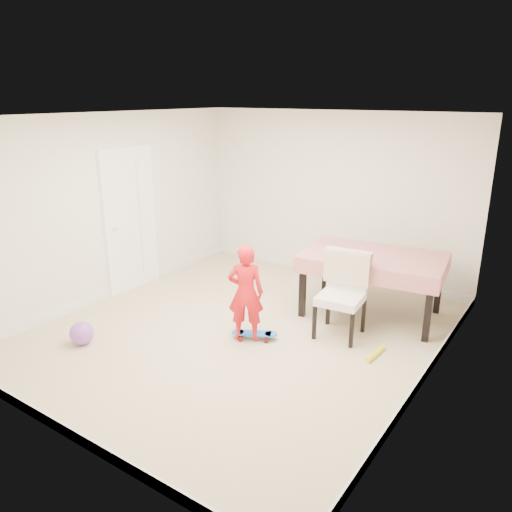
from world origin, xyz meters
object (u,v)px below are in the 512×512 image
Objects in this scene: dining_chair at (341,296)px; dining_table at (372,285)px; child at (246,295)px; skateboard at (254,336)px; balloon at (82,333)px.

dining_table is at bearing 78.70° from dining_chair.
dining_table is 0.81m from dining_chair.
dining_table is 1.54× the size of child.
dining_chair is at bearing -169.39° from child.
dining_table reaches higher than skateboard.
dining_table is 3.70m from balloon.
dining_table reaches higher than balloon.
child is (-0.94, -1.54, 0.16)m from dining_table.
dining_table is 6.37× the size of balloon.
child is (-0.87, -0.74, 0.06)m from dining_chair.
dining_table is at bearing -151.50° from child.
child is 1.99m from balloon.
dining_chair is 1.14m from skateboard.
balloon is at bearing -169.36° from skateboard.
child is at bearing -145.10° from dining_chair.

